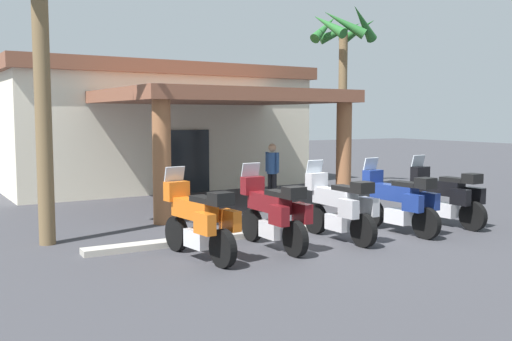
% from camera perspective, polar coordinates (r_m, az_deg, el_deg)
% --- Properties ---
extents(ground_plane, '(80.00, 80.00, 0.00)m').
position_cam_1_polar(ground_plane, '(12.79, 6.40, -6.18)').
color(ground_plane, '#38383D').
extents(motel_building, '(11.11, 12.08, 4.35)m').
position_cam_1_polar(motel_building, '(21.99, -10.38, 4.44)').
color(motel_building, silver).
rests_on(motel_building, ground_plane).
extents(motorcycle_orange, '(0.80, 2.21, 1.61)m').
position_cam_1_polar(motorcycle_orange, '(10.42, -5.63, -4.92)').
color(motorcycle_orange, black).
rests_on(motorcycle_orange, ground_plane).
extents(motorcycle_maroon, '(0.71, 2.21, 1.61)m').
position_cam_1_polar(motorcycle_maroon, '(11.18, 1.70, -4.18)').
color(motorcycle_maroon, black).
rests_on(motorcycle_maroon, ground_plane).
extents(motorcycle_silver, '(0.71, 2.21, 1.61)m').
position_cam_1_polar(motorcycle_silver, '(12.05, 8.20, -3.54)').
color(motorcycle_silver, black).
rests_on(motorcycle_silver, ground_plane).
extents(motorcycle_blue, '(0.74, 2.21, 1.61)m').
position_cam_1_polar(motorcycle_blue, '(13.02, 13.88, -2.98)').
color(motorcycle_blue, black).
rests_on(motorcycle_blue, ground_plane).
extents(motorcycle_black, '(0.73, 2.21, 1.61)m').
position_cam_1_polar(motorcycle_black, '(14.22, 18.18, -2.39)').
color(motorcycle_black, black).
rests_on(motorcycle_black, ground_plane).
extents(pedestrian, '(0.32, 0.52, 1.75)m').
position_cam_1_polar(pedestrian, '(17.02, 1.60, 0.19)').
color(pedestrian, black).
rests_on(pedestrian, ground_plane).
extents(palm_tree_near_portico, '(2.30, 2.40, 6.26)m').
position_cam_1_polar(palm_tree_near_portico, '(20.45, 8.54, 11.51)').
color(palm_tree_near_portico, brown).
rests_on(palm_tree_near_portico, ground_plane).
extents(curb_strip, '(9.89, 0.36, 0.12)m').
position_cam_1_polar(curb_strip, '(13.13, 4.87, -5.60)').
color(curb_strip, '#ADA89E').
rests_on(curb_strip, ground_plane).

